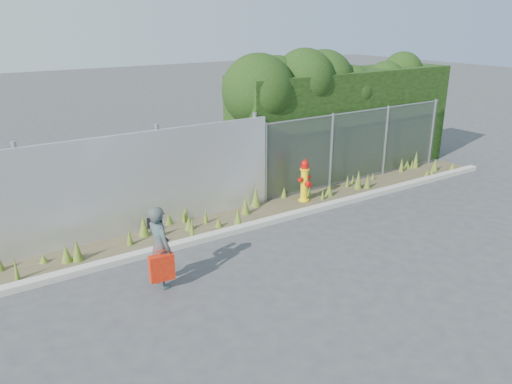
{
  "coord_description": "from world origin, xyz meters",
  "views": [
    {
      "loc": [
        -5.71,
        -6.76,
        4.46
      ],
      "look_at": [
        -0.3,
        1.4,
        1.0
      ],
      "focal_mm": 35.0,
      "sensor_mm": 36.0,
      "label": 1
    }
  ],
  "objects": [
    {
      "name": "hedge",
      "position": [
        4.14,
        4.01,
        2.01
      ],
      "size": [
        7.65,
        1.94,
        3.68
      ],
      "color": "black",
      "rests_on": "ground"
    },
    {
      "name": "black_shoulder_bag",
      "position": [
        -2.78,
        0.83,
        1.1
      ],
      "size": [
        0.25,
        0.1,
        0.19
      ],
      "rotation": [
        0.0,
        0.0,
        0.28
      ],
      "color": "black"
    },
    {
      "name": "ground",
      "position": [
        0.0,
        0.0,
        0.0
      ],
      "size": [
        80.0,
        80.0,
        0.0
      ],
      "primitive_type": "plane",
      "color": "#3D3C3F",
      "rests_on": "ground"
    },
    {
      "name": "red_tote_bag",
      "position": [
        -2.88,
        0.4,
        0.44
      ],
      "size": [
        0.42,
        0.15,
        0.55
      ],
      "rotation": [
        0.0,
        0.0,
        -0.11
      ],
      "color": "red"
    },
    {
      "name": "woman",
      "position": [
        -2.82,
        0.58,
        0.74
      ],
      "size": [
        0.43,
        0.59,
        1.48
      ],
      "primitive_type": "imported",
      "rotation": [
        0.0,
        0.0,
        1.73
      ],
      "color": "#116C67",
      "rests_on": "ground"
    },
    {
      "name": "corrugated_fence",
      "position": [
        -3.25,
        3.01,
        1.1
      ],
      "size": [
        8.5,
        0.21,
        2.3
      ],
      "color": "silver",
      "rests_on": "ground"
    },
    {
      "name": "chainlink_fence",
      "position": [
        4.25,
        3.0,
        1.03
      ],
      "size": [
        6.5,
        0.07,
        2.05
      ],
      "color": "gray",
      "rests_on": "ground"
    },
    {
      "name": "weed_strip",
      "position": [
        0.6,
        2.48,
        0.14
      ],
      "size": [
        16.0,
        1.31,
        0.54
      ],
      "color": "#4B412B",
      "rests_on": "ground"
    },
    {
      "name": "curb",
      "position": [
        0.0,
        1.8,
        0.06
      ],
      "size": [
        16.0,
        0.22,
        0.12
      ],
      "primitive_type": "cube",
      "color": "#AFAC9E",
      "rests_on": "ground"
    },
    {
      "name": "fire_hydrant",
      "position": [
        1.88,
        2.49,
        0.54
      ],
      "size": [
        0.37,
        0.34,
        1.12
      ],
      "rotation": [
        0.0,
        0.0,
        0.15
      ],
      "color": "yellow",
      "rests_on": "ground"
    }
  ]
}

